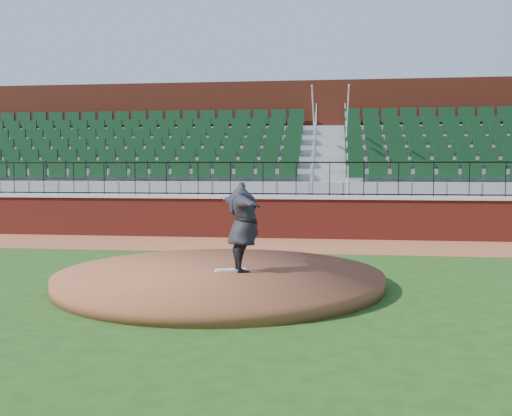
{
  "coord_description": "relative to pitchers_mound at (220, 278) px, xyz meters",
  "views": [
    {
      "loc": [
        1.6,
        -10.78,
        2.17
      ],
      "look_at": [
        0.0,
        1.5,
        1.3
      ],
      "focal_mm": 41.42,
      "sensor_mm": 36.0,
      "label": 1
    }
  ],
  "objects": [
    {
      "name": "concourse_wall",
      "position": [
        0.44,
        12.77,
        2.62
      ],
      "size": [
        34.0,
        0.5,
        5.5
      ],
      "primitive_type": "cube",
      "color": "maroon",
      "rests_on": "ground"
    },
    {
      "name": "warning_track",
      "position": [
        0.44,
        5.65,
        -0.12
      ],
      "size": [
        34.0,
        3.2,
        0.01
      ],
      "primitive_type": "cube",
      "color": "brown",
      "rests_on": "ground"
    },
    {
      "name": "pitching_rubber",
      "position": [
        0.2,
        0.06,
        0.14
      ],
      "size": [
        0.6,
        0.33,
        0.04
      ],
      "primitive_type": "cube",
      "rotation": [
        0.0,
        0.0,
        0.34
      ],
      "color": "white",
      "rests_on": "pitchers_mound"
    },
    {
      "name": "field_wall",
      "position": [
        0.44,
        7.25,
        0.47
      ],
      "size": [
        34.0,
        0.35,
        1.2
      ],
      "primitive_type": "cube",
      "color": "maroon",
      "rests_on": "ground"
    },
    {
      "name": "seating_stands",
      "position": [
        0.44,
        9.97,
        2.18
      ],
      "size": [
        34.0,
        5.1,
        4.6
      ],
      "primitive_type": null,
      "color": "gray",
      "rests_on": "ground"
    },
    {
      "name": "pitcher",
      "position": [
        0.43,
        0.01,
        0.95
      ],
      "size": [
        1.34,
        2.07,
        1.65
      ],
      "primitive_type": "imported",
      "rotation": [
        0.0,
        0.0,
        2.0
      ],
      "color": "black",
      "rests_on": "pitchers_mound"
    },
    {
      "name": "wall_cap",
      "position": [
        0.44,
        7.25,
        1.12
      ],
      "size": [
        34.0,
        0.45,
        0.1
      ],
      "primitive_type": "cube",
      "color": "#B7B7B7",
      "rests_on": "field_wall"
    },
    {
      "name": "wall_railing",
      "position": [
        0.44,
        7.25,
        1.67
      ],
      "size": [
        34.0,
        0.05,
        1.0
      ],
      "primitive_type": null,
      "color": "black",
      "rests_on": "wall_cap"
    },
    {
      "name": "pitchers_mound",
      "position": [
        0.0,
        0.0,
        0.0
      ],
      "size": [
        5.95,
        5.95,
        0.25
      ],
      "primitive_type": "cylinder",
      "color": "brown",
      "rests_on": "ground"
    },
    {
      "name": "ground",
      "position": [
        0.44,
        0.25,
        -0.12
      ],
      "size": [
        90.0,
        90.0,
        0.0
      ],
      "primitive_type": "plane",
      "color": "#1C4112",
      "rests_on": "ground"
    }
  ]
}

